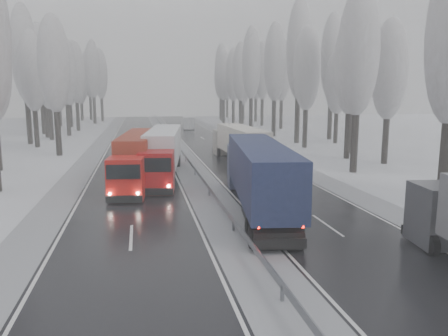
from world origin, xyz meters
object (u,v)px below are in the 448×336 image
object	(u,v)px
truck_red_white	(163,150)
truck_cream_box	(239,142)
truck_red_red	(137,154)
box_truck_distant	(189,123)
truck_blue_box	(257,171)

from	to	relation	value
truck_red_white	truck_cream_box	bearing A→B (deg)	41.13
truck_red_red	box_truck_distant	bearing A→B (deg)	85.17
box_truck_distant	truck_red_white	xyz separation A→B (m)	(-7.85, -50.86, 1.07)
truck_red_white	truck_red_red	xyz separation A→B (m)	(-2.24, -1.68, -0.11)
box_truck_distant	truck_blue_box	bearing A→B (deg)	-88.53
truck_cream_box	truck_blue_box	bearing A→B (deg)	-100.75
truck_blue_box	truck_cream_box	xyz separation A→B (m)	(2.89, 17.72, -0.22)
truck_blue_box	box_truck_distant	xyz separation A→B (m)	(2.87, 63.32, -1.20)
truck_blue_box	truck_cream_box	world-z (taller)	truck_blue_box
truck_cream_box	truck_red_white	world-z (taller)	truck_red_white
truck_red_red	truck_cream_box	bearing A→B (deg)	40.48
truck_red_white	truck_blue_box	bearing A→B (deg)	-60.78
box_truck_distant	truck_red_red	size ratio (longest dim) A/B	0.45
box_truck_distant	truck_red_white	distance (m)	51.47
truck_cream_box	box_truck_distant	size ratio (longest dim) A/B	2.21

